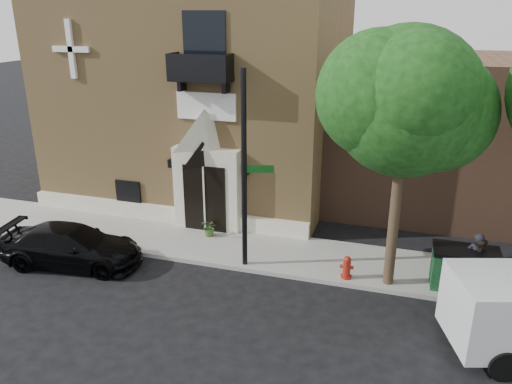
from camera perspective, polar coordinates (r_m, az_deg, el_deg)
ground at (r=17.24m, az=-5.80°, el=-8.43°), size 120.00×120.00×0.00m
sidewalk at (r=18.14m, az=-1.05°, el=-6.55°), size 42.00×3.00×0.15m
church at (r=23.93m, az=-5.50°, el=11.40°), size 12.20×11.01×9.30m
street_tree_left at (r=14.44m, az=16.90°, el=9.92°), size 4.97×4.38×7.77m
black_sedan at (r=18.09m, az=-20.31°, el=-5.80°), size 4.96×2.53×1.38m
street_sign at (r=15.76m, az=-1.29°, el=2.34°), size 1.22×0.98×6.47m
fire_hydrant at (r=16.26m, az=10.33°, el=-8.46°), size 0.43×0.35×0.76m
dumpster at (r=16.65m, az=22.70°, el=-8.03°), size 1.95×1.11×1.27m
planter at (r=18.92m, az=-5.31°, el=-4.07°), size 0.76×0.71×0.68m
pedestrian_near at (r=16.72m, az=23.79°, el=-7.13°), size 0.66×0.44×1.78m
pedestrian_far at (r=16.72m, az=24.11°, el=-7.43°), size 0.85×0.96×1.65m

